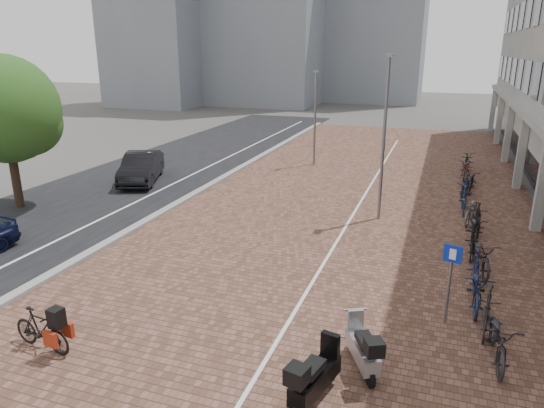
{
  "coord_description": "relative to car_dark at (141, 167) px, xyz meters",
  "views": [
    {
      "loc": [
        5.3,
        -9.1,
        6.39
      ],
      "look_at": [
        0.0,
        6.0,
        1.3
      ],
      "focal_mm": 32.49,
      "sensor_mm": 36.0,
      "label": 1
    }
  ],
  "objects": [
    {
      "name": "car_dark",
      "position": [
        0.0,
        0.0,
        0.0
      ],
      "size": [
        3.07,
        4.67,
        1.45
      ],
      "primitive_type": "imported",
      "rotation": [
        0.0,
        0.0,
        0.38
      ],
      "color": "black",
      "rests_on": "ground"
    },
    {
      "name": "lamp_far",
      "position": [
        7.17,
        6.41,
        1.85
      ],
      "size": [
        0.12,
        0.12,
        5.16
      ],
      "primitive_type": "cylinder",
      "color": "gray",
      "rests_on": "ground"
    },
    {
      "name": "street_asphalt",
      "position": [
        -0.29,
        0.81,
        -0.72
      ],
      "size": [
        8.0,
        50.0,
        0.03
      ],
      "primitive_type": "cube",
      "color": "black",
      "rests_on": "ground"
    },
    {
      "name": "hero_bike",
      "position": [
        6.11,
        -13.07,
        -0.21
      ],
      "size": [
        1.68,
        0.66,
        1.16
      ],
      "rotation": [
        0.0,
        0.0,
        1.45
      ],
      "color": "black",
      "rests_on": "ground"
    },
    {
      "name": "parking_line",
      "position": [
        10.91,
        0.81,
        -0.69
      ],
      "size": [
        0.1,
        30.0,
        0.0
      ],
      "primitive_type": "cube",
      "color": "white",
      "rests_on": "plaza_brick"
    },
    {
      "name": "lamp_near",
      "position": [
        11.93,
        -1.79,
        2.34
      ],
      "size": [
        0.12,
        0.12,
        6.14
      ],
      "primitive_type": "cylinder",
      "color": "slate",
      "rests_on": "ground"
    },
    {
      "name": "plaza_brick",
      "position": [
        10.71,
        0.81,
        -0.72
      ],
      "size": [
        14.5,
        42.0,
        0.04
      ],
      "primitive_type": "cube",
      "color": "brown",
      "rests_on": "ground"
    },
    {
      "name": "scooter_front",
      "position": [
        12.87,
        -11.44,
        -0.17
      ],
      "size": [
        1.18,
        1.66,
        1.1
      ],
      "primitive_type": null,
      "rotation": [
        0.0,
        0.0,
        0.47
      ],
      "color": "#A4A4A9",
      "rests_on": "ground"
    },
    {
      "name": "lane_line",
      "position": [
        1.71,
        0.81,
        -0.7
      ],
      "size": [
        0.12,
        44.0,
        0.0
      ],
      "primitive_type": "cube",
      "color": "white",
      "rests_on": "street_asphalt"
    },
    {
      "name": "ground",
      "position": [
        8.71,
        -11.19,
        -0.73
      ],
      "size": [
        140.0,
        140.0,
        0.0
      ],
      "primitive_type": "plane",
      "color": "#474442",
      "rests_on": "ground"
    },
    {
      "name": "street_tree",
      "position": [
        -2.39,
        -5.14,
        3.23
      ],
      "size": [
        4.27,
        4.27,
        6.22
      ],
      "color": "#382619",
      "rests_on": "ground"
    },
    {
      "name": "curb",
      "position": [
        3.61,
        0.81,
        -0.66
      ],
      "size": [
        0.35,
        42.0,
        0.14
      ],
      "primitive_type": "cube",
      "color": "gray",
      "rests_on": "ground"
    },
    {
      "name": "bike_row",
      "position": [
        15.31,
        -0.99,
        -0.21
      ],
      "size": [
        1.24,
        20.39,
        1.05
      ],
      "color": "black",
      "rests_on": "ground"
    },
    {
      "name": "parking_sign",
      "position": [
        14.49,
        -8.98,
        0.61
      ],
      "size": [
        0.42,
        0.17,
        2.05
      ],
      "rotation": [
        0.0,
        0.0,
        -0.3
      ],
      "color": "slate",
      "rests_on": "ground"
    },
    {
      "name": "scooter_mid",
      "position": [
        12.21,
        -12.72,
        -0.14
      ],
      "size": [
        0.92,
        1.8,
        1.18
      ],
      "primitive_type": null,
      "rotation": [
        0.0,
        0.0,
        -0.24
      ],
      "color": "black",
      "rests_on": "ground"
    }
  ]
}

